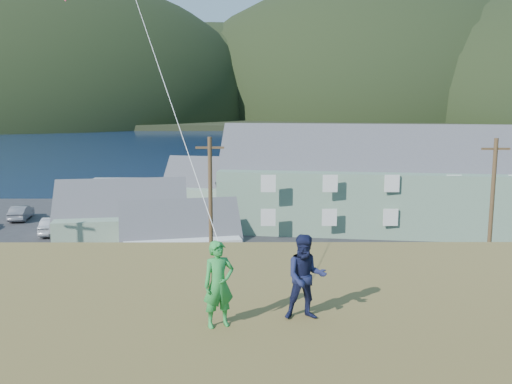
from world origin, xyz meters
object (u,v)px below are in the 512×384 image
kite_flyer_navy (306,277)px  shed_white (181,243)px  shed_palegreen_near (122,222)px  lodge (402,182)px  kite_flyer_green (219,284)px  wharf (184,189)px  shed_palegreen_far (223,192)px

kite_flyer_navy → shed_white: bearing=99.6°
shed_palegreen_near → lodge: bearing=12.1°
shed_white → kite_flyer_green: kite_flyer_green is taller
lodge → wharf: bearing=145.1°
wharf → shed_white: size_ratio=3.00×
wharf → kite_flyer_navy: kite_flyer_navy is taller
lodge → kite_flyer_navy: (-12.08, -38.60, 3.74)m
shed_white → kite_flyer_navy: bearing=-88.8°
wharf → shed_palegreen_near: size_ratio=2.51×
kite_flyer_green → kite_flyer_navy: 1.84m
shed_palegreen_far → kite_flyer_navy: size_ratio=6.70×
kite_flyer_green → kite_flyer_navy: bearing=-10.2°
lodge → kite_flyer_green: lodge is taller
wharf → shed_palegreen_near: (-1.00, -28.94, 2.18)m
shed_palegreen_near → shed_white: 7.12m
shed_palegreen_near → shed_white: bearing=-54.2°
shed_palegreen_far → kite_flyer_green: 42.75m
shed_palegreen_near → kite_flyer_navy: bearing=-78.6°
shed_white → kite_flyer_navy: 26.19m
kite_flyer_green → kite_flyer_navy: size_ratio=0.98×
shed_white → shed_palegreen_far: size_ratio=0.71×
shed_white → shed_palegreen_far: bearing=71.5°
shed_white → shed_palegreen_near: bearing=122.2°
shed_palegreen_far → shed_palegreen_near: bearing=-107.7°
shed_palegreen_far → kite_flyer_navy: bearing=-72.5°
lodge → kite_flyer_navy: bearing=-99.5°
kite_flyer_green → wharf: bearing=75.1°
shed_white → kite_flyer_green: bearing=-93.0°
shed_palegreen_near → shed_palegreen_far: shed_palegreen_far is taller
wharf → shed_palegreen_near: bearing=-92.0°
shed_palegreen_far → kite_flyer_green: kite_flyer_green is taller
shed_palegreen_near → wharf: bearing=79.5°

